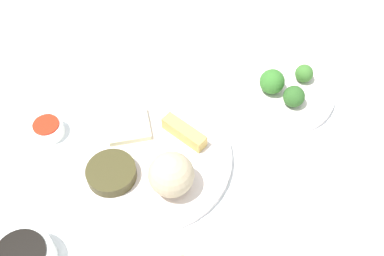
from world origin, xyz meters
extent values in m
cube|color=white|center=(0.00, 0.00, 0.01)|extent=(2.20, 2.20, 0.02)
cylinder|color=white|center=(0.00, 0.02, 0.03)|extent=(0.29, 0.29, 0.02)
sphere|color=tan|center=(0.03, -0.05, 0.08)|extent=(0.08, 0.08, 0.08)
cube|color=tan|center=(0.07, 0.05, 0.05)|extent=(0.08, 0.09, 0.03)
cube|color=beige|center=(-0.04, 0.09, 0.04)|extent=(0.08, 0.08, 0.01)
cylinder|color=#3D381B|center=(-0.07, -0.01, 0.05)|extent=(0.09, 0.09, 0.02)
cylinder|color=white|center=(0.28, 0.14, 0.03)|extent=(0.21, 0.21, 0.01)
sphere|color=#2E5D24|center=(0.29, 0.10, 0.06)|extent=(0.04, 0.04, 0.04)
sphere|color=#357329|center=(0.26, 0.14, 0.06)|extent=(0.05, 0.05, 0.05)
sphere|color=#3C722C|center=(0.33, 0.16, 0.05)|extent=(0.04, 0.04, 0.04)
cylinder|color=black|center=(-0.22, -0.14, 0.06)|extent=(0.08, 0.08, 0.00)
cylinder|color=white|center=(-0.19, 0.11, 0.03)|extent=(0.06, 0.06, 0.03)
cylinder|color=red|center=(-0.19, 0.11, 0.05)|extent=(0.05, 0.05, 0.00)
camera|label=1|loc=(0.00, -0.43, 0.71)|focal=41.32mm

